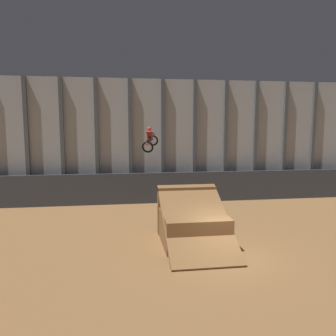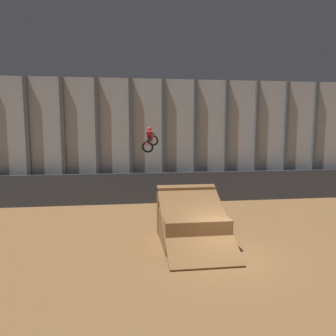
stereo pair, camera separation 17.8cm
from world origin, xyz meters
name	(u,v)px [view 1 (the left image)]	position (x,y,z in m)	size (l,w,h in m)	color
ground_plane	(225,256)	(0.00, 0.00, 0.00)	(60.00, 60.00, 0.00)	olive
arena_back_wall	(178,140)	(0.00, 11.98, 4.73)	(32.00, 0.40, 9.45)	#ADB2B7
lower_barrier	(181,187)	(0.00, 10.78, 1.16)	(31.36, 0.20, 2.33)	#383D47
dirt_ramp	(192,223)	(-1.05, 2.09, 0.93)	(3.17, 5.06, 2.74)	brown
rider_bike_solo	(150,140)	(-2.73, 6.88, 4.95)	(1.22, 1.89, 1.62)	black
traffic_cone_near_ramp	(183,216)	(-0.77, 5.87, 0.28)	(0.36, 0.36, 0.58)	black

